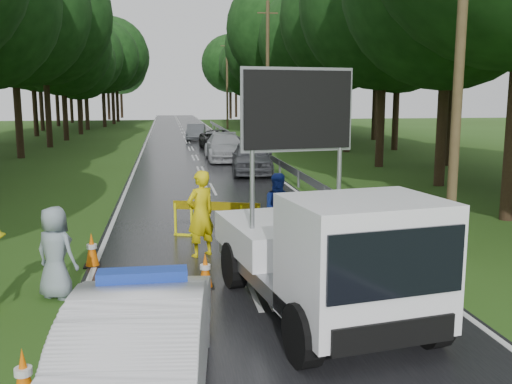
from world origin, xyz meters
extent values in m
plane|color=#2A4A15|center=(0.00, 0.00, 0.00)|extent=(160.00, 160.00, 0.00)
cube|color=black|center=(0.00, 30.00, 0.01)|extent=(7.00, 140.00, 0.02)
cylinder|color=gray|center=(3.70, 0.00, 0.35)|extent=(0.12, 0.12, 0.70)
cube|color=gray|center=(3.70, 30.00, 0.55)|extent=(0.05, 60.00, 0.30)
cylinder|color=#493B22|center=(5.20, 2.00, 5.00)|extent=(0.24, 0.24, 10.00)
cylinder|color=#493B22|center=(5.20, 28.00, 5.00)|extent=(0.24, 0.24, 10.00)
cube|color=#493B22|center=(5.20, 28.00, 9.20)|extent=(1.40, 0.08, 0.08)
cylinder|color=#493B22|center=(5.20, 54.00, 5.00)|extent=(0.24, 0.24, 10.00)
cube|color=#493B22|center=(5.20, 54.00, 9.20)|extent=(1.40, 0.08, 0.08)
imported|color=silver|center=(-2.03, -3.89, 0.74)|extent=(2.02, 4.63, 1.48)
cube|color=#1938A5|center=(-2.03, -3.89, 1.55)|extent=(1.14, 0.42, 0.15)
cube|color=gray|center=(0.81, -1.18, 0.60)|extent=(2.90, 4.91, 0.27)
cube|color=white|center=(0.64, -0.10, 1.04)|extent=(2.70, 2.97, 0.60)
cube|color=white|center=(1.12, -3.14, 1.37)|extent=(2.45, 2.09, 1.87)
cube|color=black|center=(1.27, -4.03, 1.59)|extent=(2.01, 0.37, 0.93)
cube|color=black|center=(0.71, -0.53, 3.52)|extent=(2.08, 0.46, 1.43)
cylinder|color=black|center=(0.13, -3.52, 0.46)|extent=(0.45, 0.96, 0.92)
cylinder|color=black|center=(2.19, -3.19, 0.46)|extent=(0.45, 0.96, 0.92)
cylinder|color=black|center=(-0.43, -0.05, 0.46)|extent=(0.45, 0.96, 0.92)
cylinder|color=black|center=(1.63, 0.28, 0.46)|extent=(0.45, 0.96, 0.92)
cube|color=#F0ED0D|center=(-1.51, 4.38, 0.46)|extent=(0.07, 0.07, 0.92)
cube|color=#F0ED0D|center=(-1.08, 4.23, 0.46)|extent=(0.07, 0.07, 0.92)
cube|color=#F0ED0D|center=(0.22, 3.77, 0.46)|extent=(0.07, 0.07, 0.92)
cube|color=#F0ED0D|center=(0.65, 3.62, 0.46)|extent=(0.07, 0.07, 0.92)
cube|color=#F2CC00|center=(-0.43, 4.00, 0.87)|extent=(2.26, 0.82, 0.23)
imported|color=yellow|center=(-0.94, 2.27, 1.03)|extent=(0.90, 0.82, 2.06)
imported|color=#172E99|center=(1.09, 3.00, 0.93)|extent=(0.94, 0.76, 1.85)
imported|color=gray|center=(-3.80, -0.11, 0.88)|extent=(1.02, 0.92, 1.76)
imported|color=#3F4147|center=(2.38, 16.40, 0.80)|extent=(2.36, 4.89, 1.61)
imported|color=#9C9EA4|center=(1.69, 22.40, 0.78)|extent=(2.21, 5.41, 1.57)
imported|color=black|center=(1.90, 29.35, 0.69)|extent=(2.52, 5.07, 1.38)
imported|color=#404347|center=(0.80, 37.89, 0.69)|extent=(1.92, 4.33, 1.38)
cone|color=orange|center=(-3.50, -4.00, 0.38)|extent=(0.29, 0.29, 0.73)
cube|color=black|center=(-1.00, 0.00, 0.02)|extent=(0.34, 0.34, 0.03)
cone|color=orange|center=(-1.00, 0.00, 0.37)|extent=(0.28, 0.28, 0.71)
cube|color=black|center=(0.70, 2.50, 0.01)|extent=(0.31, 0.31, 0.03)
cone|color=orange|center=(0.70, 2.50, 0.34)|extent=(0.26, 0.26, 0.65)
cube|color=black|center=(-3.40, 1.84, 0.02)|extent=(0.37, 0.37, 0.03)
cone|color=orange|center=(-3.40, 1.84, 0.40)|extent=(0.30, 0.30, 0.76)
cube|color=black|center=(2.47, 3.73, 0.01)|extent=(0.30, 0.30, 0.03)
cone|color=orange|center=(2.47, 3.73, 0.33)|extent=(0.25, 0.25, 0.63)
camera|label=1|loc=(-1.69, -10.87, 3.78)|focal=40.00mm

